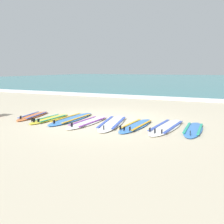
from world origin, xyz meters
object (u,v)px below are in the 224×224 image
at_px(surfboard_7, 193,129).
at_px(surfboard_1, 50,119).
at_px(surfboard_0, 33,116).
at_px(surfboard_4, 112,123).
at_px(surfboard_3, 88,122).
at_px(surfboard_5, 136,126).
at_px(surfboard_6, 166,127).
at_px(surfboard_2, 72,119).

bearing_deg(surfboard_7, surfboard_1, -174.77).
distance_m(surfboard_0, surfboard_4, 3.18).
xyz_separation_m(surfboard_3, surfboard_5, (1.59, 0.19, 0.00)).
relative_size(surfboard_6, surfboard_7, 1.26).
bearing_deg(surfboard_2, surfboard_3, -18.95).
bearing_deg(surfboard_6, surfboard_0, -176.94).
relative_size(surfboard_1, surfboard_6, 0.77).
distance_m(surfboard_5, surfboard_7, 1.67).
relative_size(surfboard_5, surfboard_7, 1.09).
xyz_separation_m(surfboard_2, surfboard_4, (1.57, -0.05, -0.00)).
height_order(surfboard_2, surfboard_5, same).
relative_size(surfboard_3, surfboard_4, 0.86).
xyz_separation_m(surfboard_0, surfboard_1, (0.91, -0.18, 0.00)).
height_order(surfboard_4, surfboard_5, same).
distance_m(surfboard_5, surfboard_6, 0.91).
height_order(surfboard_1, surfboard_2, same).
xyz_separation_m(surfboard_3, surfboard_7, (3.25, 0.39, 0.00)).
distance_m(surfboard_3, surfboard_4, 0.80).
bearing_deg(surfboard_2, surfboard_4, -1.69).
xyz_separation_m(surfboard_1, surfboard_3, (1.50, 0.05, -0.00)).
bearing_deg(surfboard_7, surfboard_3, -173.18).
xyz_separation_m(surfboard_0, surfboard_6, (4.88, 0.26, 0.00)).
bearing_deg(surfboard_7, surfboard_5, -173.19).
bearing_deg(surfboard_2, surfboard_6, 2.15).
bearing_deg(surfboard_5, surfboard_3, -173.18).
height_order(surfboard_3, surfboard_6, same).
distance_m(surfboard_2, surfboard_4, 1.57).
xyz_separation_m(surfboard_4, surfboard_7, (2.48, 0.16, 0.00)).
distance_m(surfboard_0, surfboard_7, 5.66).
distance_m(surfboard_6, surfboard_7, 0.77).
distance_m(surfboard_0, surfboard_3, 2.41).
bearing_deg(surfboard_3, surfboard_1, -178.24).
xyz_separation_m(surfboard_1, surfboard_7, (4.74, 0.43, -0.00)).
relative_size(surfboard_1, surfboard_3, 0.87).
bearing_deg(surfboard_2, surfboard_5, -2.01).
height_order(surfboard_2, surfboard_3, same).
bearing_deg(surfboard_4, surfboard_2, 178.31).
xyz_separation_m(surfboard_1, surfboard_5, (3.08, 0.24, -0.00)).
xyz_separation_m(surfboard_5, surfboard_7, (1.66, 0.20, -0.00)).
relative_size(surfboard_3, surfboard_6, 0.88).
relative_size(surfboard_2, surfboard_4, 0.96).
height_order(surfboard_3, surfboard_5, same).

